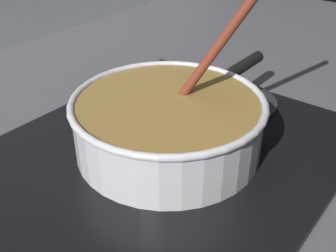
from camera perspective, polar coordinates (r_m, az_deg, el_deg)
name	(u,v)px	position (r m, az deg, el deg)	size (l,w,h in m)	color
hob_plate	(168,152)	(0.64, 0.00, -3.66)	(0.56, 0.48, 0.01)	black
burner_ring	(168,147)	(0.63, 0.00, -2.92)	(0.16, 0.16, 0.01)	#592D0C
spare_burner	(232,101)	(0.77, 8.98, 3.48)	(0.17, 0.17, 0.01)	#262628
cooking_pan	(169,123)	(0.61, 0.09, 0.47)	(0.43, 0.29, 0.31)	silver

